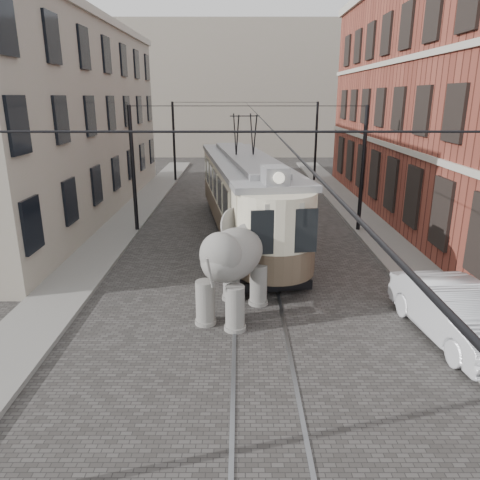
{
  "coord_description": "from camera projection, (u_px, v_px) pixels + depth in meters",
  "views": [
    {
      "loc": [
        -0.56,
        -15.7,
        6.36
      ],
      "look_at": [
        -0.57,
        -2.04,
        2.1
      ],
      "focal_mm": 34.56,
      "sensor_mm": 36.0,
      "label": 1
    }
  ],
  "objects": [
    {
      "name": "ground",
      "position": [
        255.0,
        278.0,
        16.88
      ],
      "size": [
        120.0,
        120.0,
        0.0
      ],
      "primitive_type": "plane",
      "color": "#413E3C"
    },
    {
      "name": "tram_rails",
      "position": [
        255.0,
        278.0,
        16.88
      ],
      "size": [
        1.54,
        80.0,
        0.02
      ],
      "primitive_type": null,
      "color": "slate",
      "rests_on": "ground"
    },
    {
      "name": "sidewalk_right",
      "position": [
        419.0,
        276.0,
        16.86
      ],
      "size": [
        2.0,
        60.0,
        0.15
      ],
      "primitive_type": "cube",
      "color": "slate",
      "rests_on": "ground"
    },
    {
      "name": "sidewalk_left",
      "position": [
        78.0,
        276.0,
        16.86
      ],
      "size": [
        2.0,
        60.0,
        0.15
      ],
      "primitive_type": "cube",
      "color": "slate",
      "rests_on": "ground"
    },
    {
      "name": "brick_building",
      "position": [
        465.0,
        104.0,
        23.69
      ],
      "size": [
        8.0,
        26.0,
        12.0
      ],
      "primitive_type": "cube",
      "color": "brown",
      "rests_on": "ground"
    },
    {
      "name": "stucco_building",
      "position": [
        47.0,
        123.0,
        24.95
      ],
      "size": [
        7.0,
        24.0,
        10.0
      ],
      "primitive_type": "cube",
      "color": "gray",
      "rests_on": "ground"
    },
    {
      "name": "distant_block",
      "position": [
        245.0,
        91.0,
        52.99
      ],
      "size": [
        28.0,
        10.0,
        14.0
      ],
      "primitive_type": "cube",
      "color": "gray",
      "rests_on": "ground"
    },
    {
      "name": "catenary",
      "position": [
        248.0,
        175.0,
        20.76
      ],
      "size": [
        11.0,
        30.2,
        6.0
      ],
      "primitive_type": null,
      "color": "black",
      "rests_on": "ground"
    },
    {
      "name": "tram",
      "position": [
        245.0,
        177.0,
        21.27
      ],
      "size": [
        4.97,
        14.35,
        5.59
      ],
      "primitive_type": null,
      "rotation": [
        0.0,
        0.0,
        0.15
      ],
      "color": "beige",
      "rests_on": "ground"
    },
    {
      "name": "elephant",
      "position": [
        233.0,
        268.0,
        13.74
      ],
      "size": [
        4.31,
        5.45,
        2.94
      ],
      "primitive_type": null,
      "rotation": [
        0.0,
        0.0,
        -0.4
      ],
      "color": "slate",
      "rests_on": "ground"
    },
    {
      "name": "parked_car",
      "position": [
        454.0,
        312.0,
        12.49
      ],
      "size": [
        2.24,
        4.85,
        1.54
      ],
      "primitive_type": "imported",
      "rotation": [
        0.0,
        0.0,
        0.13
      ],
      "color": "#BBBCC1",
      "rests_on": "ground"
    }
  ]
}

